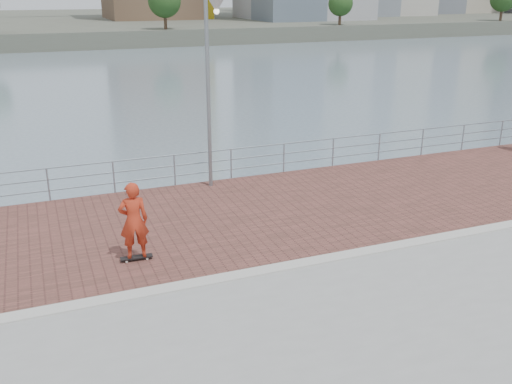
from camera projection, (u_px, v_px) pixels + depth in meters
name	position (u px, v px, depth m)	size (l,w,h in m)	color
water	(285.00, 337.00, 14.63)	(400.00, 400.00, 0.00)	slate
brick_lane	(236.00, 216.00, 17.10)	(40.00, 6.80, 0.02)	brown
curb	(286.00, 266.00, 13.94)	(40.00, 0.40, 0.06)	#B7B5AD
far_shore	(48.00, 24.00, 121.38)	(320.00, 95.00, 2.50)	#4C5142
guardrail	(203.00, 163.00, 19.84)	(39.06, 0.06, 1.13)	#8C9EA8
street_lamp	(211.00, 51.00, 17.70)	(0.47, 1.38, 6.49)	gray
skateboard	(137.00, 257.00, 14.28)	(0.81, 0.25, 0.09)	black
skateboarder	(134.00, 221.00, 13.94)	(0.72, 0.47, 1.97)	#B52E18
shoreline_trees	(197.00, 1.00, 86.74)	(169.85, 5.11, 6.82)	#473323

